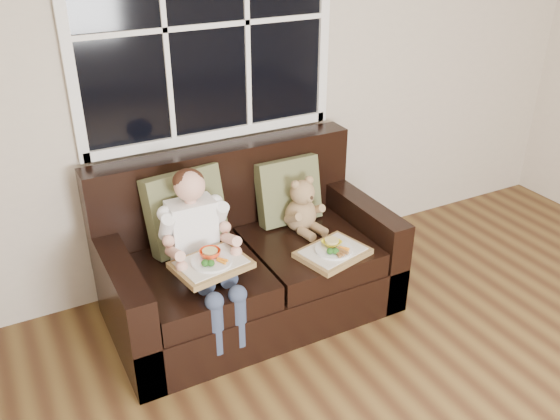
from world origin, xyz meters
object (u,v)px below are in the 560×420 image
loveseat (247,263)px  teddy_bear (302,209)px  child (199,238)px  tray_right (333,252)px  tray_left (211,263)px

loveseat → teddy_bear: (0.38, 0.00, 0.28)m
loveseat → teddy_bear: 0.48m
loveseat → child: size_ratio=1.98×
loveseat → tray_right: 0.55m
child → tray_left: bearing=-89.6°
loveseat → tray_right: loveseat is taller
teddy_bear → tray_right: size_ratio=0.82×
loveseat → teddy_bear: loveseat is taller
child → tray_right: (0.72, -0.24, -0.17)m
child → tray_left: child is taller
loveseat → tray_right: size_ratio=3.82×
loveseat → teddy_bear: size_ratio=4.69×
child → teddy_bear: bearing=9.4°
child → tray_left: 0.18m
child → teddy_bear: 0.73m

